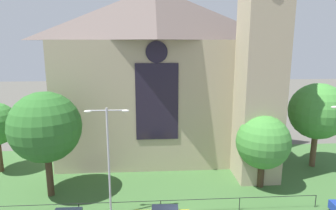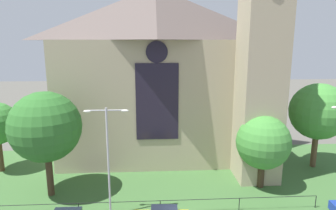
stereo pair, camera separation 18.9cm
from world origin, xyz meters
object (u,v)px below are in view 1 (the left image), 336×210
at_px(church_building, 162,72).
at_px(tree_right_near, 263,142).
at_px(tree_right_far, 318,111).
at_px(tree_left_near, 45,127).
at_px(streetlamp_near, 108,150).

bearing_deg(church_building, tree_right_near, -46.17).
bearing_deg(tree_right_near, tree_right_far, 29.78).
distance_m(tree_left_near, tree_right_far, 27.88).
xyz_separation_m(tree_left_near, tree_right_near, (19.78, 0.33, -1.95)).
bearing_deg(tree_right_far, church_building, 163.24).
distance_m(church_building, tree_left_near, 14.99).
xyz_separation_m(tree_right_far, streetlamp_near, (-21.59, -8.46, -0.73)).
relative_size(tree_left_near, streetlamp_near, 1.08).
xyz_separation_m(tree_left_near, streetlamp_near, (5.89, -3.72, -0.84)).
height_order(church_building, tree_right_far, church_building).
height_order(church_building, streetlamp_near, church_building).
height_order(tree_right_near, tree_right_far, tree_right_far).
bearing_deg(tree_left_near, tree_right_far, 9.79).
distance_m(tree_right_far, streetlamp_near, 23.20).
distance_m(tree_right_near, streetlamp_near, 14.51).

